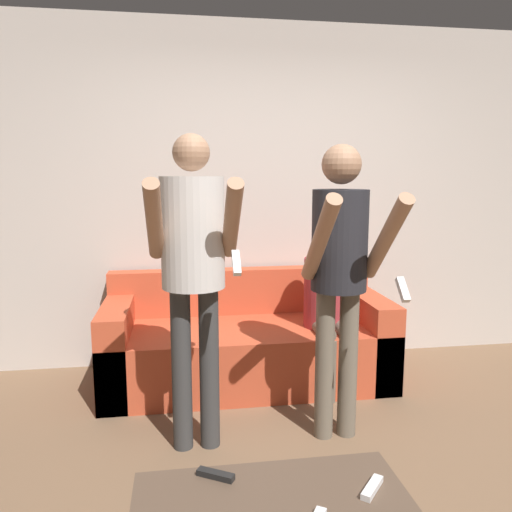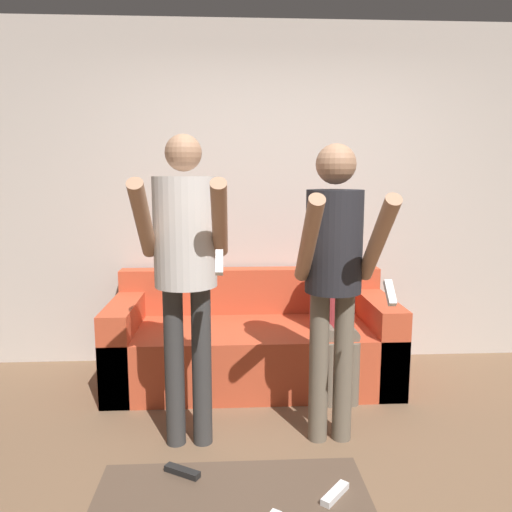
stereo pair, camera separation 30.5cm
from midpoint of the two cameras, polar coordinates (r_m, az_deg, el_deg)
The scene contains 9 objects.
ground_plane at distance 2.65m, azimuth 5.24°, elevation -25.77°, with size 14.00×14.00×0.00m, color brown.
wall_back at distance 4.06m, azimuth -1.04°, elevation 6.81°, with size 6.40×0.06×2.70m.
couch at distance 3.78m, azimuth -3.44°, elevation -10.02°, with size 2.05×0.88×0.79m.
person_standing_left at distance 2.68m, azimuth -10.42°, elevation -0.11°, with size 0.46×0.60×1.73m.
person_standing_right at distance 2.78m, azimuth 6.52°, elevation -0.63°, with size 0.43×0.65×1.69m.
person_seated at distance 3.58m, azimuth 5.86°, elevation -5.18°, with size 0.32×0.54×1.15m.
coffee_table at distance 2.00m, azimuth -2.96°, elevation -27.18°, with size 1.00×0.50×0.37m.
remote_mid at distance 2.04m, azimuth 8.59°, elevation -24.84°, with size 0.13×0.14×0.02m.
remote_far at distance 2.11m, azimuth -9.16°, elevation -23.56°, with size 0.15×0.11×0.02m.
Camera 1 is at (-0.69, -2.09, 1.51)m, focal length 35.00 mm.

